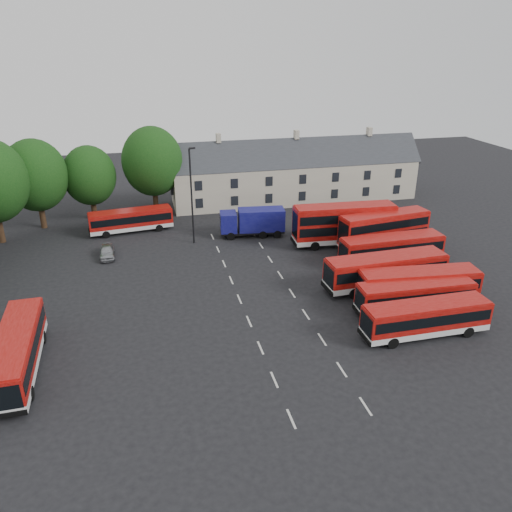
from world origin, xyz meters
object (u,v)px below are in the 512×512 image
at_px(bus_west, 17,349).
at_px(silver_car, 107,251).
at_px(lamppost, 192,194).
at_px(bus_row_a, 426,316).
at_px(bus_dd_south, 384,229).
at_px(box_truck, 253,221).

distance_m(bus_west, silver_car, 20.30).
bearing_deg(lamppost, bus_row_a, -57.24).
height_order(bus_row_a, lamppost, lamppost).
relative_size(bus_dd_south, lamppost, 0.96).
height_order(bus_west, box_truck, box_truck).
bearing_deg(silver_car, lamppost, 10.13).
bearing_deg(bus_row_a, bus_dd_south, 73.81).
bearing_deg(bus_dd_south, bus_row_a, -113.74).
bearing_deg(bus_dd_south, lamppost, 153.80).
height_order(bus_west, lamppost, lamppost).
bearing_deg(lamppost, silver_car, -168.44).
bearing_deg(bus_west, silver_car, -16.78).
xyz_separation_m(bus_dd_south, bus_west, (-35.21, -14.78, -0.57)).
bearing_deg(bus_dd_south, box_truck, 143.02).
bearing_deg(silver_car, bus_west, -106.47).
bearing_deg(bus_west, box_truck, -46.67).
bearing_deg(bus_dd_south, bus_west, -165.02).
distance_m(bus_west, box_truck, 31.25).
bearing_deg(box_truck, lamppost, -168.78).
xyz_separation_m(bus_row_a, lamppost, (-15.40, 23.93, 4.15)).
distance_m(box_truck, silver_car, 17.05).
height_order(bus_row_a, box_truck, box_truck).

